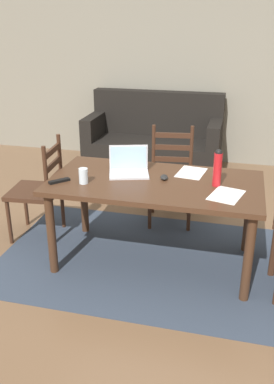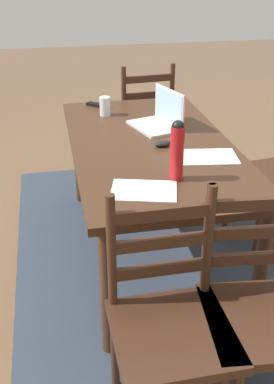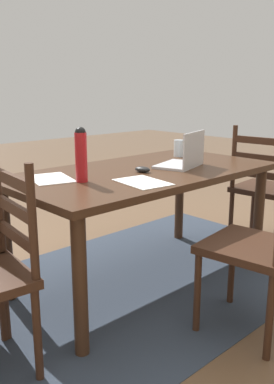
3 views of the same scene
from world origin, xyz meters
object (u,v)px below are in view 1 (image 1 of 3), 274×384
object	(u,v)px
laptop	(129,167)
computer_mouse	(164,177)
chair_far_head	(171,177)
tv_remote	(59,181)
chair_left_far	(39,191)
drinking_glass	(83,176)
dining_table	(155,191)
water_bottle	(218,167)
couch	(154,141)

from	to	relation	value
laptop	computer_mouse	world-z (taller)	laptop
chair_far_head	tv_remote	xyz separation A→B (m)	(-0.72, -1.03, 0.28)
chair_left_far	drinking_glass	size ratio (longest dim) A/B	7.82
chair_far_head	tv_remote	bearing A→B (deg)	-125.11
chair_far_head	chair_left_far	world-z (taller)	same
drinking_glass	laptop	bearing A→B (deg)	46.65
chair_left_far	tv_remote	xyz separation A→B (m)	(0.40, -0.39, 0.28)
drinking_glass	chair_far_head	bearing A→B (deg)	62.25
dining_table	drinking_glass	bearing A→B (deg)	-160.57
dining_table	chair_left_far	size ratio (longest dim) A/B	1.77
laptop	tv_remote	distance (m)	0.58
laptop	computer_mouse	xyz separation A→B (m)	(0.31, -0.06, -0.04)
water_bottle	chair_left_far	bearing A→B (deg)	173.97
computer_mouse	tv_remote	xyz separation A→B (m)	(-0.79, -0.26, -0.01)
couch	laptop	size ratio (longest dim) A/B	4.86
chair_left_far	dining_table	bearing A→B (deg)	-9.14
laptop	drinking_glass	world-z (taller)	laptop
laptop	water_bottle	distance (m)	0.74
laptop	water_bottle	size ratio (longest dim) A/B	1.27
drinking_glass	chair_left_far	bearing A→B (deg)	148.16
water_bottle	tv_remote	size ratio (longest dim) A/B	1.72
tv_remote	chair_left_far	bearing A→B (deg)	-2.35
chair_far_head	couch	size ratio (longest dim) A/B	0.53
computer_mouse	drinking_glass	bearing A→B (deg)	-171.34
chair_far_head	water_bottle	distance (m)	1.03
chair_left_far	laptop	distance (m)	0.94
water_bottle	tv_remote	world-z (taller)	water_bottle
water_bottle	drinking_glass	bearing A→B (deg)	-168.81
drinking_glass	computer_mouse	bearing A→B (deg)	21.84
chair_left_far	computer_mouse	size ratio (longest dim) A/B	9.50
chair_far_head	dining_table	bearing A→B (deg)	-89.61
chair_far_head	computer_mouse	xyz separation A→B (m)	(0.07, -0.77, 0.29)
chair_far_head	computer_mouse	distance (m)	0.82
dining_table	couch	xyz separation A→B (m)	(-0.51, 2.41, -0.29)
drinking_glass	computer_mouse	world-z (taller)	drinking_glass
couch	tv_remote	bearing A→B (deg)	-94.73
laptop	water_bottle	bearing A→B (deg)	-7.97
chair_far_head	drinking_glass	world-z (taller)	chair_far_head
water_bottle	computer_mouse	xyz separation A→B (m)	(-0.42, 0.04, -0.13)
computer_mouse	water_bottle	bearing A→B (deg)	-18.48
computer_mouse	chair_left_far	bearing A→B (deg)	160.54
couch	drinking_glass	xyz separation A→B (m)	(-0.02, -2.60, 0.44)
couch	computer_mouse	world-z (taller)	couch
dining_table	couch	world-z (taller)	couch
couch	drinking_glass	bearing A→B (deg)	-90.48
couch	drinking_glass	distance (m)	2.64
dining_table	computer_mouse	size ratio (longest dim) A/B	16.82
couch	water_bottle	xyz separation A→B (m)	(0.99, -2.40, 0.53)
chair_left_far	water_bottle	distance (m)	1.67
chair_far_head	water_bottle	world-z (taller)	water_bottle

